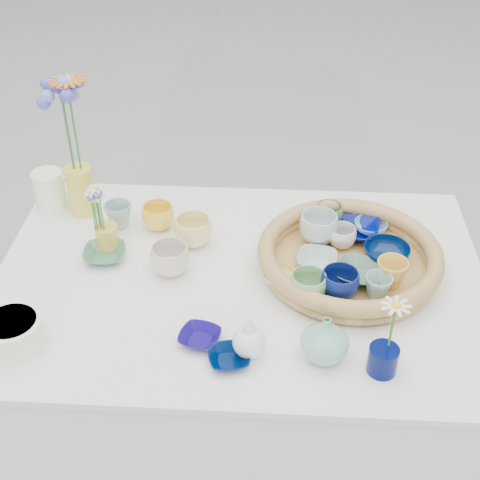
# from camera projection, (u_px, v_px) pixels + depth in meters

# --- Properties ---
(ground) EXTENTS (80.00, 80.00, 0.00)m
(ground) POSITION_uv_depth(u_px,v_px,m) (240.00, 459.00, 2.17)
(ground) COLOR #9FA09A
(display_table) EXTENTS (1.26, 0.86, 0.77)m
(display_table) POSITION_uv_depth(u_px,v_px,m) (240.00, 459.00, 2.17)
(display_table) COLOR white
(display_table) RESTS_ON ground
(wicker_tray) EXTENTS (0.47, 0.47, 0.08)m
(wicker_tray) POSITION_uv_depth(u_px,v_px,m) (349.00, 258.00, 1.72)
(wicker_tray) COLOR olive
(wicker_tray) RESTS_ON display_table
(tray_ceramic_0) EXTENTS (0.17, 0.17, 0.03)m
(tray_ceramic_0) POSITION_uv_depth(u_px,v_px,m) (353.00, 228.00, 1.83)
(tray_ceramic_0) COLOR #000B67
(tray_ceramic_0) RESTS_ON wicker_tray
(tray_ceramic_1) EXTENTS (0.13, 0.13, 0.04)m
(tray_ceramic_1) POSITION_uv_depth(u_px,v_px,m) (386.00, 253.00, 1.74)
(tray_ceramic_1) COLOR #021641
(tray_ceramic_1) RESTS_ON wicker_tray
(tray_ceramic_2) EXTENTS (0.09, 0.09, 0.07)m
(tray_ceramic_2) POSITION_uv_depth(u_px,v_px,m) (392.00, 273.00, 1.64)
(tray_ceramic_2) COLOR gold
(tray_ceramic_2) RESTS_ON wicker_tray
(tray_ceramic_3) EXTENTS (0.15, 0.15, 0.03)m
(tray_ceramic_3) POSITION_uv_depth(u_px,v_px,m) (360.00, 273.00, 1.68)
(tray_ceramic_3) COLOR #466F58
(tray_ceramic_3) RESTS_ON wicker_tray
(tray_ceramic_4) EXTENTS (0.10, 0.10, 0.07)m
(tray_ceramic_4) POSITION_uv_depth(u_px,v_px,m) (308.00, 287.00, 1.60)
(tray_ceramic_4) COLOR #79B975
(tray_ceramic_4) RESTS_ON wicker_tray
(tray_ceramic_5) EXTENTS (0.12, 0.12, 0.03)m
(tray_ceramic_5) POSITION_uv_depth(u_px,v_px,m) (317.00, 260.00, 1.72)
(tray_ceramic_5) COLOR #9AB7B0
(tray_ceramic_5) RESTS_ON wicker_tray
(tray_ceramic_6) EXTENTS (0.12, 0.12, 0.08)m
(tray_ceramic_6) POSITION_uv_depth(u_px,v_px,m) (319.00, 228.00, 1.79)
(tray_ceramic_6) COLOR silver
(tray_ceramic_6) RESTS_ON wicker_tray
(tray_ceramic_7) EXTENTS (0.10, 0.10, 0.06)m
(tray_ceramic_7) POSITION_uv_depth(u_px,v_px,m) (342.00, 237.00, 1.77)
(tray_ceramic_7) COLOR #FCEACD
(tray_ceramic_7) RESTS_ON wicker_tray
(tray_ceramic_8) EXTENTS (0.11, 0.11, 0.03)m
(tray_ceramic_8) POSITION_uv_depth(u_px,v_px,m) (371.00, 227.00, 1.84)
(tray_ceramic_8) COLOR #8AC6F1
(tray_ceramic_8) RESTS_ON wicker_tray
(tray_ceramic_9) EXTENTS (0.12, 0.12, 0.07)m
(tray_ceramic_9) POSITION_uv_depth(u_px,v_px,m) (340.00, 285.00, 1.61)
(tray_ceramic_9) COLOR #0B1856
(tray_ceramic_9) RESTS_ON wicker_tray
(tray_ceramic_10) EXTENTS (0.10, 0.10, 0.03)m
(tray_ceramic_10) POSITION_uv_depth(u_px,v_px,m) (279.00, 277.00, 1.67)
(tray_ceramic_10) COLOR #FFE477
(tray_ceramic_10) RESTS_ON wicker_tray
(tray_ceramic_11) EXTENTS (0.07, 0.07, 0.06)m
(tray_ceramic_11) POSITION_uv_depth(u_px,v_px,m) (378.00, 287.00, 1.61)
(tray_ceramic_11) COLOR #8FBAAF
(tray_ceramic_11) RESTS_ON wicker_tray
(tray_ceramic_12) EXTENTS (0.10, 0.10, 0.06)m
(tray_ceramic_12) POSITION_uv_depth(u_px,v_px,m) (329.00, 215.00, 1.86)
(tray_ceramic_12) COLOR #488153
(tray_ceramic_12) RESTS_ON wicker_tray
(loose_ceramic_0) EXTENTS (0.12, 0.12, 0.07)m
(loose_ceramic_0) POSITION_uv_depth(u_px,v_px,m) (158.00, 217.00, 1.87)
(loose_ceramic_0) COLOR yellow
(loose_ceramic_0) RESTS_ON display_table
(loose_ceramic_1) EXTENTS (0.12, 0.12, 0.08)m
(loose_ceramic_1) POSITION_uv_depth(u_px,v_px,m) (193.00, 231.00, 1.81)
(loose_ceramic_1) COLOR #F4E18B
(loose_ceramic_1) RESTS_ON display_table
(loose_ceramic_2) EXTENTS (0.12, 0.12, 0.03)m
(loose_ceramic_2) POSITION_uv_depth(u_px,v_px,m) (105.00, 254.00, 1.77)
(loose_ceramic_2) COLOR #437D59
(loose_ceramic_2) RESTS_ON display_table
(loose_ceramic_3) EXTENTS (0.12, 0.12, 0.08)m
(loose_ceramic_3) POSITION_uv_depth(u_px,v_px,m) (170.00, 259.00, 1.71)
(loose_ceramic_3) COLOR beige
(loose_ceramic_3) RESTS_ON display_table
(loose_ceramic_4) EXTENTS (0.12, 0.12, 0.02)m
(loose_ceramic_4) POSITION_uv_depth(u_px,v_px,m) (200.00, 337.00, 1.52)
(loose_ceramic_4) COLOR #140763
(loose_ceramic_4) RESTS_ON display_table
(loose_ceramic_5) EXTENTS (0.08, 0.08, 0.07)m
(loose_ceramic_5) POSITION_uv_depth(u_px,v_px,m) (119.00, 215.00, 1.88)
(loose_ceramic_5) COLOR #8FB2AA
(loose_ceramic_5) RESTS_ON display_table
(loose_ceramic_6) EXTENTS (0.11, 0.11, 0.02)m
(loose_ceramic_6) POSITION_uv_depth(u_px,v_px,m) (229.00, 358.00, 1.47)
(loose_ceramic_6) COLOR #00133B
(loose_ceramic_6) RESTS_ON display_table
(fluted_bowl) EXTENTS (0.15, 0.15, 0.07)m
(fluted_bowl) POSITION_uv_depth(u_px,v_px,m) (13.00, 333.00, 1.50)
(fluted_bowl) COLOR white
(fluted_bowl) RESTS_ON display_table
(bud_vase_paleblue) EXTENTS (0.09, 0.09, 0.12)m
(bud_vase_paleblue) POSITION_uv_depth(u_px,v_px,m) (249.00, 335.00, 1.46)
(bud_vase_paleblue) COLOR white
(bud_vase_paleblue) RESTS_ON display_table
(bud_vase_seafoam) EXTENTS (0.12, 0.12, 0.11)m
(bud_vase_seafoam) POSITION_uv_depth(u_px,v_px,m) (325.00, 338.00, 1.46)
(bud_vase_seafoam) COLOR #7EBE9E
(bud_vase_seafoam) RESTS_ON display_table
(bud_vase_cobalt) EXTENTS (0.07, 0.07, 0.07)m
(bud_vase_cobalt) POSITION_uv_depth(u_px,v_px,m) (383.00, 360.00, 1.44)
(bud_vase_cobalt) COLOR #010A40
(bud_vase_cobalt) RESTS_ON display_table
(single_daisy) EXTENTS (0.09, 0.09, 0.13)m
(single_daisy) POSITION_uv_depth(u_px,v_px,m) (392.00, 326.00, 1.39)
(single_daisy) COLOR white
(single_daisy) RESTS_ON bud_vase_cobalt
(tall_vase_yellow) EXTENTS (0.10, 0.10, 0.15)m
(tall_vase_yellow) POSITION_uv_depth(u_px,v_px,m) (81.00, 190.00, 1.91)
(tall_vase_yellow) COLOR yellow
(tall_vase_yellow) RESTS_ON display_table
(gerbera) EXTENTS (0.11, 0.11, 0.28)m
(gerbera) POSITION_uv_depth(u_px,v_px,m) (74.00, 127.00, 1.79)
(gerbera) COLOR orange
(gerbera) RESTS_ON tall_vase_yellow
(hydrangea) EXTENTS (0.11, 0.11, 0.32)m
(hydrangea) POSITION_uv_depth(u_px,v_px,m) (68.00, 132.00, 1.80)
(hydrangea) COLOR #5348C6
(hydrangea) RESTS_ON tall_vase_yellow
(white_pitcher) EXTENTS (0.14, 0.11, 0.12)m
(white_pitcher) POSITION_uv_depth(u_px,v_px,m) (50.00, 191.00, 1.93)
(white_pitcher) COLOR white
(white_pitcher) RESTS_ON display_table
(daisy_cup) EXTENTS (0.08, 0.08, 0.07)m
(daisy_cup) POSITION_uv_depth(u_px,v_px,m) (107.00, 237.00, 1.80)
(daisy_cup) COLOR gold
(daisy_cup) RESTS_ON display_table
(daisy_posy) EXTENTS (0.08, 0.08, 0.13)m
(daisy_posy) POSITION_uv_depth(u_px,v_px,m) (101.00, 206.00, 1.74)
(daisy_posy) COLOR white
(daisy_posy) RESTS_ON daisy_cup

